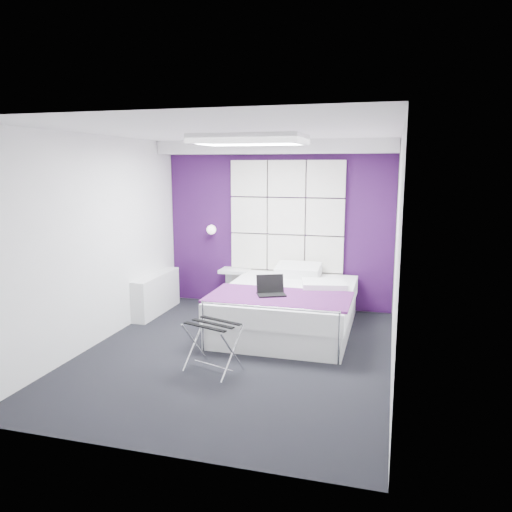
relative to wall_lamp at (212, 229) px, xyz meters
The scene contains 15 objects.
floor 2.61m from the wall_lamp, 62.99° to the right, with size 4.40×4.40×0.00m, color black.
ceiling 2.69m from the wall_lamp, 62.99° to the right, with size 4.40×4.40×0.00m, color white.
wall_back 1.06m from the wall_lamp, ahead, with size 3.60×3.60×0.00m, color white.
wall_left 2.19m from the wall_lamp, 110.01° to the right, with size 4.40×4.40×0.00m, color white.
wall_right 3.52m from the wall_lamp, 35.86° to the right, with size 4.40×4.40×0.00m, color white.
accent_wall 1.06m from the wall_lamp, ahead, with size 3.58×0.02×2.58m, color #330F41.
soffit 1.66m from the wall_lamp, ahead, with size 3.58×0.50×0.20m, color white.
headboard 1.20m from the wall_lamp, ahead, with size 1.80×0.08×2.30m, color silver, non-canonical shape.
skylight 2.24m from the wall_lamp, 54.28° to the right, with size 1.36×0.86×0.12m, color white, non-canonical shape.
wall_lamp is the anchor object (origin of this frame).
radiator 1.35m from the wall_lamp, 130.10° to the right, with size 0.22×1.20×0.60m, color white.
bed 1.98m from the wall_lamp, 34.36° to the right, with size 1.79×2.16×0.76m.
nightstand 0.76m from the wall_lamp, ahead, with size 0.47×0.36×0.05m, color white.
luggage_rack 2.94m from the wall_lamp, 69.72° to the right, with size 0.55×0.41×0.54m.
laptop 2.09m from the wall_lamp, 47.70° to the right, with size 0.35×0.25×0.25m.
Camera 1 is at (1.74, -5.42, 2.22)m, focal length 35.00 mm.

